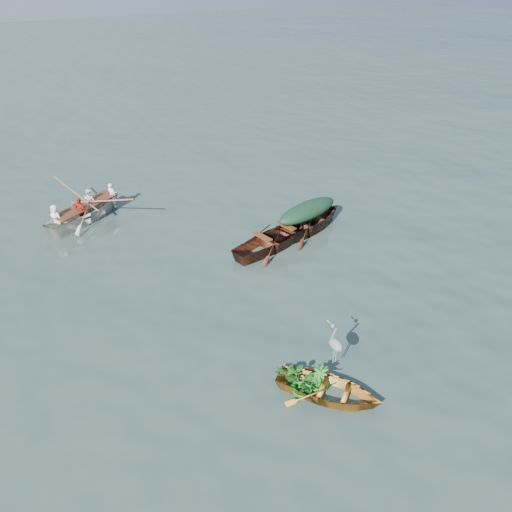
{
  "coord_description": "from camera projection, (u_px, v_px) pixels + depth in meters",
  "views": [
    {
      "loc": [
        -5.86,
        -6.71,
        7.9
      ],
      "look_at": [
        -0.2,
        3.9,
        0.5
      ],
      "focal_mm": 35.0,
      "sensor_mm": 36.0,
      "label": 1
    }
  ],
  "objects": [
    {
      "name": "green_tarp_cover",
      "position": [
        307.0,
        210.0,
        15.97
      ],
      "size": [
        2.58,
        1.38,
        0.52
      ],
      "primitive_type": "ellipsoid",
      "rotation": [
        0.0,
        0.0,
        1.83
      ],
      "color": "#15341C",
      "rests_on": "green_tarp_boat"
    },
    {
      "name": "oars",
      "position": [
        85.0,
        205.0,
        16.8
      ],
      "size": [
        1.87,
        2.53,
        0.06
      ],
      "primitive_type": null,
      "rotation": [
        0.0,
        0.0,
        2.12
      ],
      "color": "brown",
      "rests_on": "rowed_boat"
    },
    {
      "name": "heron",
      "position": [
        335.0,
        349.0,
        10.37
      ],
      "size": [
        0.47,
        0.49,
        0.92
      ],
      "primitive_type": null,
      "rotation": [
        0.0,
        0.0,
        0.69
      ],
      "color": "gray",
      "rests_on": "yellow_dinghy"
    },
    {
      "name": "rowed_boat",
      "position": [
        88.0,
        220.0,
        17.1
      ],
      "size": [
        4.45,
        3.43,
        1.06
      ],
      "primitive_type": "imported",
      "rotation": [
        0.0,
        0.0,
        2.12
      ],
      "color": "white",
      "rests_on": "ground"
    },
    {
      "name": "thwart_benches",
      "position": [
        274.0,
        233.0,
        15.24
      ],
      "size": [
        2.23,
        1.28,
        0.04
      ],
      "primitive_type": null,
      "rotation": [
        0.0,
        0.0,
        1.82
      ],
      "color": "#542A13",
      "rests_on": "open_wooden_boat"
    },
    {
      "name": "dinghy_weeds",
      "position": [
        304.0,
        365.0,
        10.2
      ],
      "size": [
        1.11,
        1.14,
        0.6
      ],
      "primitive_type": "imported",
      "rotation": [
        0.0,
        0.0,
        0.69
      ],
      "color": "#19621B",
      "rests_on": "yellow_dinghy"
    },
    {
      "name": "green_tarp_boat",
      "position": [
        306.0,
        232.0,
        16.38
      ],
      "size": [
        4.69,
        2.51,
        1.05
      ],
      "primitive_type": "imported",
      "rotation": [
        0.0,
        0.0,
        1.83
      ],
      "color": "#472A10",
      "rests_on": "ground"
    },
    {
      "name": "yellow_dinghy",
      "position": [
        328.0,
        396.0,
        10.34
      ],
      "size": [
        2.65,
        2.85,
        0.71
      ],
      "primitive_type": "imported",
      "rotation": [
        0.0,
        0.0,
        0.69
      ],
      "color": "#C37B26",
      "rests_on": "ground"
    },
    {
      "name": "open_wooden_boat",
      "position": [
        274.0,
        248.0,
        15.5
      ],
      "size": [
        4.39,
        2.31,
        0.97
      ],
      "primitive_type": "imported",
      "rotation": [
        0.0,
        0.0,
        1.82
      ],
      "color": "maroon",
      "rests_on": "ground"
    },
    {
      "name": "ground",
      "position": [
        343.0,
        350.0,
        11.53
      ],
      "size": [
        140.0,
        140.0,
        0.0
      ],
      "primitive_type": "plane",
      "color": "#334841",
      "rests_on": "ground"
    },
    {
      "name": "rowers",
      "position": [
        83.0,
        196.0,
        16.62
      ],
      "size": [
        3.26,
        2.63,
        0.76
      ],
      "primitive_type": "imported",
      "rotation": [
        0.0,
        0.0,
        2.12
      ],
      "color": "white",
      "rests_on": "rowed_boat"
    }
  ]
}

